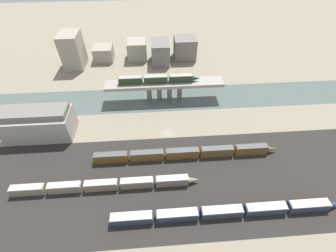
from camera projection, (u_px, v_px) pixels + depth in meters
The scene contains 14 objects.
ground_plane at pixel (168, 133), 96.50m from camera, with size 400.00×400.00×0.00m, color gray.
railbed_yard at pixel (173, 181), 79.26m from camera, with size 280.00×42.00×0.01m, color #282623.
river_water at pixel (165, 99), 114.01m from camera, with size 320.00×20.11×0.01m, color #4C5B56.
bridge at pixel (164, 85), 108.45m from camera, with size 56.88×7.92×9.77m.
train_on_bridge at pixel (158, 79), 105.86m from camera, with size 38.66×2.62×3.61m.
train_yard_near at pixel (227, 211), 69.58m from camera, with size 73.14×2.96×3.47m.
train_yard_mid at pixel (105, 185), 76.14m from camera, with size 63.47×2.61×3.70m.
train_yard_far at pixel (186, 153), 85.83m from camera, with size 70.91×2.71×4.10m.
warehouse_building at pixel (38, 123), 91.98m from camera, with size 27.04×12.47×13.03m.
city_block_far_left at pixel (73, 50), 131.45m from camera, with size 10.90×15.58×19.76m, color gray.
city_block_left at pixel (104, 53), 140.83m from camera, with size 11.42×11.63×8.57m, color gray.
city_block_center at pixel (137, 50), 141.55m from camera, with size 11.59×12.75×11.20m, color gray.
city_block_right at pixel (160, 52), 137.24m from camera, with size 10.77×15.91×12.79m, color slate.
city_block_far_right at pixel (185, 48), 141.08m from camera, with size 13.30×13.12×13.07m, color slate.
Camera 1 is at (-4.92, -67.25, 69.09)m, focal length 24.00 mm.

